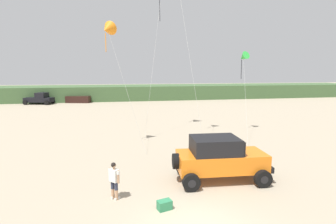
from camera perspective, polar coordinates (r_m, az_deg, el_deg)
The scene contains 8 objects.
dune_ridge at distance 53.59m, azimuth -2.98°, elevation 4.46°, with size 90.00×9.58×2.72m, color #426038.
jeep at distance 13.45m, azimuth 11.40°, elevation -9.86°, with size 4.92×2.63×2.26m.
person_watching at distance 11.67m, azimuth -11.83°, elevation -14.24°, with size 0.48×0.47×1.67m.
cooler_box at distance 11.01m, azimuth -0.77°, elevation -19.87°, with size 0.56×0.36×0.38m, color #2D7F51.
distant_pickup at distance 49.13m, azimuth -26.49°, elevation 2.64°, with size 4.93×3.42×1.98m.
distant_sedan at distance 48.98m, azimuth -19.16°, elevation 2.67°, with size 4.20×1.70×1.20m, color black.
kite_green_box at distance 24.35m, azimuth 16.33°, elevation 11.53°, with size 2.21×5.32×7.24m.
kite_black_sled at distance 18.94m, azimuth -13.22°, elevation 17.36°, with size 3.11×2.84×9.00m.
Camera 1 is at (-2.53, -7.86, 5.48)m, focal length 27.57 mm.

